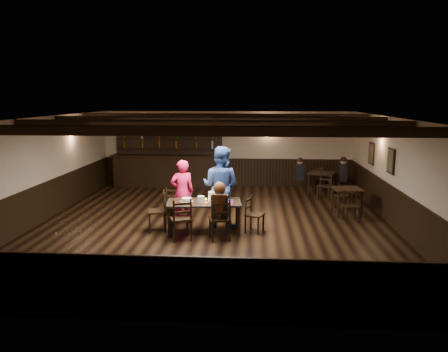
# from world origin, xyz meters

# --- Properties ---
(ground) EXTENTS (10.00, 10.00, 0.00)m
(ground) POSITION_xyz_m (0.00, 0.00, 0.00)
(ground) COLOR black
(ground) RESTS_ON ground
(room_shell) EXTENTS (9.02, 10.02, 2.71)m
(room_shell) POSITION_xyz_m (0.01, 0.04, 1.75)
(room_shell) COLOR beige
(room_shell) RESTS_ON ground
(dining_table) EXTENTS (1.82, 1.05, 0.75)m
(dining_table) POSITION_xyz_m (-0.17, -0.71, 0.68)
(dining_table) COLOR black
(dining_table) RESTS_ON ground
(chair_near_left) EXTENTS (0.58, 0.57, 0.97)m
(chair_near_left) POSITION_xyz_m (-0.61, -1.36, 0.57)
(chair_near_left) COLOR black
(chair_near_left) RESTS_ON ground
(chair_near_right) EXTENTS (0.54, 0.53, 0.96)m
(chair_near_right) POSITION_xyz_m (0.27, -1.32, 0.56)
(chair_near_right) COLOR black
(chair_near_right) RESTS_ON ground
(chair_end_left) EXTENTS (0.54, 0.55, 0.97)m
(chair_end_left) POSITION_xyz_m (-1.24, -0.65, 0.57)
(chair_end_left) COLOR black
(chair_end_left) RESTS_ON ground
(chair_end_right) EXTENTS (0.51, 0.52, 0.86)m
(chair_end_right) POSITION_xyz_m (0.96, -0.59, 0.50)
(chair_end_right) COLOR black
(chair_end_right) RESTS_ON ground
(chair_far_pushed) EXTENTS (0.36, 0.34, 0.77)m
(chair_far_pushed) POSITION_xyz_m (-1.22, 0.68, 0.45)
(chair_far_pushed) COLOR black
(chair_far_pushed) RESTS_ON ground
(woman_pink) EXTENTS (0.70, 0.58, 1.65)m
(woman_pink) POSITION_xyz_m (-0.81, 0.01, 0.82)
(woman_pink) COLOR #F81B6F
(woman_pink) RESTS_ON ground
(man_blue) EXTENTS (1.17, 1.04, 2.01)m
(man_blue) POSITION_xyz_m (0.18, -0.13, 1.01)
(man_blue) COLOR #2B4786
(man_blue) RESTS_ON ground
(seated_person) EXTENTS (0.37, 0.56, 0.91)m
(seated_person) POSITION_xyz_m (0.25, -1.26, 0.87)
(seated_person) COLOR black
(seated_person) RESTS_ON ground
(cake) EXTENTS (0.29, 0.29, 0.09)m
(cake) POSITION_xyz_m (-0.58, -0.74, 0.79)
(cake) COLOR white
(cake) RESTS_ON dining_table
(plate_stack_a) EXTENTS (0.16, 0.16, 0.15)m
(plate_stack_a) POSITION_xyz_m (-0.23, -0.80, 0.83)
(plate_stack_a) COLOR white
(plate_stack_a) RESTS_ON dining_table
(plate_stack_b) EXTENTS (0.19, 0.19, 0.23)m
(plate_stack_b) POSITION_xyz_m (0.02, -0.63, 0.87)
(plate_stack_b) COLOR white
(plate_stack_b) RESTS_ON dining_table
(tea_light) EXTENTS (0.06, 0.06, 0.06)m
(tea_light) POSITION_xyz_m (-0.13, -0.63, 0.78)
(tea_light) COLOR #A5A8AD
(tea_light) RESTS_ON dining_table
(salt_shaker) EXTENTS (0.03, 0.03, 0.08)m
(salt_shaker) POSITION_xyz_m (0.21, -0.74, 0.79)
(salt_shaker) COLOR silver
(salt_shaker) RESTS_ON dining_table
(pepper_shaker) EXTENTS (0.04, 0.04, 0.10)m
(pepper_shaker) POSITION_xyz_m (0.26, -0.72, 0.80)
(pepper_shaker) COLOR #A5A8AD
(pepper_shaker) RESTS_ON dining_table
(drink_glass) EXTENTS (0.08, 0.08, 0.12)m
(drink_glass) POSITION_xyz_m (0.14, -0.59, 0.81)
(drink_glass) COLOR silver
(drink_glass) RESTS_ON dining_table
(menu_red) EXTENTS (0.33, 0.24, 0.00)m
(menu_red) POSITION_xyz_m (0.36, -0.79, 0.75)
(menu_red) COLOR maroon
(menu_red) RESTS_ON dining_table
(menu_blue) EXTENTS (0.34, 0.25, 0.00)m
(menu_blue) POSITION_xyz_m (0.36, -0.56, 0.75)
(menu_blue) COLOR #101C50
(menu_blue) RESTS_ON dining_table
(bar_counter) EXTENTS (4.07, 0.70, 2.20)m
(bar_counter) POSITION_xyz_m (-2.10, 4.72, 0.73)
(bar_counter) COLOR black
(bar_counter) RESTS_ON ground
(back_table_a) EXTENTS (0.83, 0.83, 0.75)m
(back_table_a) POSITION_xyz_m (3.54, 1.11, 0.64)
(back_table_a) COLOR black
(back_table_a) RESTS_ON ground
(back_table_b) EXTENTS (1.07, 1.07, 0.75)m
(back_table_b) POSITION_xyz_m (3.23, 3.65, 0.65)
(back_table_b) COLOR black
(back_table_b) RESTS_ON ground
(bg_patron_left) EXTENTS (0.27, 0.39, 0.75)m
(bg_patron_left) POSITION_xyz_m (2.53, 3.77, 0.84)
(bg_patron_left) COLOR black
(bg_patron_left) RESTS_ON ground
(bg_patron_right) EXTENTS (0.28, 0.41, 0.80)m
(bg_patron_right) POSITION_xyz_m (3.93, 3.68, 0.87)
(bg_patron_right) COLOR black
(bg_patron_right) RESTS_ON ground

